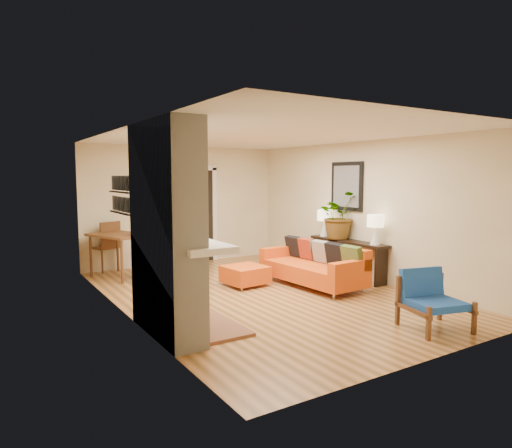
{
  "coord_description": "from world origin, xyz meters",
  "views": [
    {
      "loc": [
        -4.02,
        -6.23,
        1.95
      ],
      "look_at": [
        0.0,
        0.2,
        1.15
      ],
      "focal_mm": 32.0,
      "sensor_mm": 36.0,
      "label": 1
    }
  ],
  "objects_px": {
    "dining_table": "(123,242)",
    "lamp_near": "(375,226)",
    "sofa": "(315,265)",
    "console_table": "(348,248)",
    "ottoman": "(245,274)",
    "blue_chair": "(430,296)",
    "lamp_far": "(325,220)",
    "houseplant": "(339,215)"
  },
  "relations": [
    {
      "from": "sofa",
      "to": "houseplant",
      "type": "distance_m",
      "value": 1.29
    },
    {
      "from": "lamp_near",
      "to": "ottoman",
      "type": "bearing_deg",
      "value": 149.7
    },
    {
      "from": "sofa",
      "to": "lamp_far",
      "type": "height_order",
      "value": "lamp_far"
    },
    {
      "from": "console_table",
      "to": "houseplant",
      "type": "distance_m",
      "value": 0.66
    },
    {
      "from": "dining_table",
      "to": "lamp_far",
      "type": "relative_size",
      "value": 3.61
    },
    {
      "from": "ottoman",
      "to": "lamp_near",
      "type": "xyz_separation_m",
      "value": [
        2.01,
        -1.17,
        0.86
      ]
    },
    {
      "from": "dining_table",
      "to": "ottoman",
      "type": "bearing_deg",
      "value": -49.28
    },
    {
      "from": "dining_table",
      "to": "lamp_near",
      "type": "xyz_separation_m",
      "value": [
        3.64,
        -3.07,
        0.39
      ]
    },
    {
      "from": "ottoman",
      "to": "blue_chair",
      "type": "bearing_deg",
      "value": -74.97
    },
    {
      "from": "ottoman",
      "to": "blue_chair",
      "type": "xyz_separation_m",
      "value": [
        0.86,
        -3.22,
        0.2
      ]
    },
    {
      "from": "dining_table",
      "to": "houseplant",
      "type": "bearing_deg",
      "value": -30.48
    },
    {
      "from": "blue_chair",
      "to": "lamp_near",
      "type": "bearing_deg",
      "value": 60.73
    },
    {
      "from": "sofa",
      "to": "lamp_far",
      "type": "distance_m",
      "value": 1.42
    },
    {
      "from": "dining_table",
      "to": "console_table",
      "type": "xyz_separation_m",
      "value": [
        3.64,
        -2.39,
        -0.1
      ]
    },
    {
      "from": "dining_table",
      "to": "lamp_near",
      "type": "relative_size",
      "value": 3.61
    },
    {
      "from": "ottoman",
      "to": "console_table",
      "type": "bearing_deg",
      "value": -13.62
    },
    {
      "from": "dining_table",
      "to": "houseplant",
      "type": "relative_size",
      "value": 2.09
    },
    {
      "from": "lamp_far",
      "to": "blue_chair",
      "type": "bearing_deg",
      "value": -108.49
    },
    {
      "from": "ottoman",
      "to": "dining_table",
      "type": "xyz_separation_m",
      "value": [
        -1.63,
        1.9,
        0.48
      ]
    },
    {
      "from": "blue_chair",
      "to": "console_table",
      "type": "relative_size",
      "value": 0.47
    },
    {
      "from": "blue_chair",
      "to": "lamp_far",
      "type": "bearing_deg",
      "value": 71.51
    },
    {
      "from": "console_table",
      "to": "lamp_far",
      "type": "xyz_separation_m",
      "value": [
        0.0,
        0.69,
        0.49
      ]
    },
    {
      "from": "sofa",
      "to": "ottoman",
      "type": "relative_size",
      "value": 2.73
    },
    {
      "from": "sofa",
      "to": "console_table",
      "type": "xyz_separation_m",
      "value": [
        0.91,
        0.12,
        0.23
      ]
    },
    {
      "from": "sofa",
      "to": "console_table",
      "type": "height_order",
      "value": "sofa"
    },
    {
      "from": "sofa",
      "to": "ottoman",
      "type": "distance_m",
      "value": 1.27
    },
    {
      "from": "sofa",
      "to": "lamp_far",
      "type": "relative_size",
      "value": 3.83
    },
    {
      "from": "blue_chair",
      "to": "houseplant",
      "type": "bearing_deg",
      "value": 69.13
    },
    {
      "from": "houseplant",
      "to": "lamp_far",
      "type": "bearing_deg",
      "value": 88.72
    },
    {
      "from": "sofa",
      "to": "console_table",
      "type": "distance_m",
      "value": 0.94
    },
    {
      "from": "ottoman",
      "to": "lamp_near",
      "type": "height_order",
      "value": "lamp_near"
    },
    {
      "from": "ottoman",
      "to": "console_table",
      "type": "distance_m",
      "value": 2.1
    },
    {
      "from": "sofa",
      "to": "houseplant",
      "type": "relative_size",
      "value": 2.22
    },
    {
      "from": "lamp_far",
      "to": "ottoman",
      "type": "bearing_deg",
      "value": -174.09
    },
    {
      "from": "sofa",
      "to": "dining_table",
      "type": "xyz_separation_m",
      "value": [
        -2.73,
        2.51,
        0.33
      ]
    },
    {
      "from": "lamp_near",
      "to": "lamp_far",
      "type": "xyz_separation_m",
      "value": [
        0.0,
        1.38,
        0.0
      ]
    },
    {
      "from": "ottoman",
      "to": "lamp_far",
      "type": "bearing_deg",
      "value": 5.91
    },
    {
      "from": "console_table",
      "to": "lamp_far",
      "type": "distance_m",
      "value": 0.85
    },
    {
      "from": "dining_table",
      "to": "lamp_near",
      "type": "distance_m",
      "value": 4.78
    },
    {
      "from": "console_table",
      "to": "dining_table",
      "type": "bearing_deg",
      "value": 146.78
    },
    {
      "from": "sofa",
      "to": "console_table",
      "type": "bearing_deg",
      "value": 7.81
    },
    {
      "from": "ottoman",
      "to": "lamp_far",
      "type": "relative_size",
      "value": 1.4
    }
  ]
}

